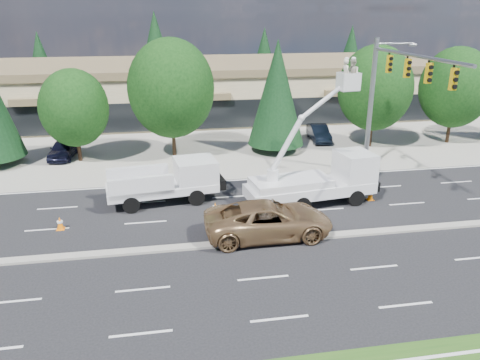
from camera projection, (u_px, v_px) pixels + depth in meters
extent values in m
plane|color=black|center=(249.00, 243.00, 22.72)|extent=(140.00, 140.00, 0.00)
cube|color=gray|center=(207.00, 138.00, 41.22)|extent=(140.00, 22.00, 0.01)
cube|color=gray|center=(249.00, 242.00, 22.70)|extent=(120.00, 0.55, 0.12)
cube|color=tan|center=(196.00, 91.00, 49.61)|extent=(50.00, 15.00, 5.00)
cube|color=brown|center=(196.00, 65.00, 48.69)|extent=(50.40, 15.40, 0.70)
cube|color=black|center=(203.00, 115.00, 42.97)|extent=(48.00, 0.12, 2.60)
cylinder|color=#332114|center=(79.00, 146.00, 34.63)|extent=(0.28, 0.28, 2.21)
ellipsoid|color=black|center=(74.00, 108.00, 33.63)|extent=(4.90, 4.90, 5.64)
cylinder|color=#332114|center=(174.00, 138.00, 35.62)|extent=(0.28, 0.28, 2.87)
ellipsoid|color=black|center=(171.00, 89.00, 34.33)|extent=(6.38, 6.38, 7.33)
cylinder|color=#332114|center=(275.00, 146.00, 37.25)|extent=(0.26, 0.26, 0.80)
cone|color=black|center=(277.00, 93.00, 35.79)|extent=(4.38, 4.38, 8.01)
cylinder|color=#332114|center=(371.00, 131.00, 38.20)|extent=(0.28, 0.28, 2.65)
ellipsoid|color=black|center=(375.00, 88.00, 37.01)|extent=(5.88, 5.88, 6.77)
cylinder|color=#332114|center=(449.00, 128.00, 39.33)|extent=(0.28, 0.28, 2.57)
ellipsoid|color=black|center=(455.00, 87.00, 38.17)|extent=(5.72, 5.72, 6.57)
cylinder|color=#332114|center=(45.00, 96.00, 58.57)|extent=(0.26, 0.26, 0.80)
cone|color=black|center=(41.00, 63.00, 57.19)|extent=(4.15, 4.15, 7.59)
cylinder|color=#332114|center=(159.00, 93.00, 60.80)|extent=(0.26, 0.26, 0.80)
cone|color=black|center=(156.00, 51.00, 58.99)|extent=(5.32, 5.32, 9.72)
cylinder|color=#332114|center=(264.00, 90.00, 63.02)|extent=(0.26, 0.26, 0.80)
cone|color=black|center=(264.00, 58.00, 61.59)|extent=(4.29, 4.29, 7.84)
cylinder|color=#332114|center=(348.00, 87.00, 64.93)|extent=(0.26, 0.26, 0.80)
cone|color=black|center=(350.00, 56.00, 63.46)|extent=(4.39, 4.39, 8.03)
cylinder|color=gray|center=(370.00, 107.00, 31.27)|extent=(0.32, 0.32, 9.00)
cylinder|color=gray|center=(417.00, 56.00, 25.33)|extent=(0.20, 10.00, 0.20)
cylinder|color=gray|center=(396.00, 43.00, 30.06)|extent=(2.60, 0.12, 0.12)
cube|color=gold|center=(389.00, 64.00, 28.36)|extent=(0.32, 0.22, 1.05)
cube|color=gold|center=(407.00, 68.00, 26.33)|extent=(0.32, 0.22, 1.05)
cube|color=gold|center=(429.00, 73.00, 24.29)|extent=(0.32, 0.22, 1.05)
cube|color=gold|center=(454.00, 79.00, 22.26)|extent=(0.32, 0.22, 1.05)
cube|color=silver|center=(162.00, 188.00, 27.26)|extent=(6.59, 3.14, 0.48)
cube|color=silver|center=(196.00, 172.00, 27.57)|extent=(2.60, 2.56, 1.58)
cube|color=black|center=(207.00, 168.00, 27.69)|extent=(0.35, 2.00, 1.06)
cube|color=silver|center=(138.00, 176.00, 27.62)|extent=(3.60, 0.79, 1.16)
cube|color=silver|center=(142.00, 187.00, 25.83)|extent=(3.60, 0.79, 1.16)
cube|color=silver|center=(310.00, 189.00, 26.98)|extent=(7.74, 3.24, 0.66)
cube|color=silver|center=(355.00, 168.00, 27.43)|extent=(2.15, 2.44, 1.88)
cube|color=black|center=(365.00, 164.00, 27.58)|extent=(0.33, 1.87, 1.13)
cube|color=silver|center=(291.00, 182.00, 26.46)|extent=(4.75, 2.74, 0.47)
cylinder|color=silver|center=(273.00, 176.00, 25.96)|extent=(0.66, 0.66, 0.75)
cube|color=silver|center=(348.00, 81.00, 25.44)|extent=(1.14, 0.97, 1.01)
imported|color=beige|center=(346.00, 74.00, 25.25)|extent=(0.46, 0.64, 1.62)
imported|color=beige|center=(352.00, 74.00, 25.37)|extent=(0.71, 0.86, 1.62)
ellipsoid|color=white|center=(347.00, 59.00, 24.96)|extent=(0.24, 0.24, 0.17)
ellipsoid|color=white|center=(354.00, 58.00, 25.08)|extent=(0.24, 0.24, 0.17)
cube|color=orange|center=(61.00, 229.00, 24.14)|extent=(0.40, 0.40, 0.03)
cone|color=orange|center=(60.00, 223.00, 24.02)|extent=(0.36, 0.36, 0.70)
cylinder|color=white|center=(60.00, 222.00, 24.00)|extent=(0.29, 0.29, 0.10)
cube|color=orange|center=(215.00, 214.00, 25.92)|extent=(0.40, 0.40, 0.03)
cone|color=orange|center=(215.00, 208.00, 25.81)|extent=(0.36, 0.36, 0.70)
cylinder|color=white|center=(215.00, 207.00, 25.78)|extent=(0.29, 0.29, 0.10)
cube|color=orange|center=(242.00, 212.00, 26.09)|extent=(0.40, 0.40, 0.03)
cone|color=orange|center=(242.00, 207.00, 25.97)|extent=(0.36, 0.36, 0.70)
cylinder|color=white|center=(242.00, 206.00, 25.95)|extent=(0.29, 0.29, 0.10)
cube|color=orange|center=(370.00, 200.00, 27.84)|extent=(0.40, 0.40, 0.03)
cone|color=orange|center=(370.00, 194.00, 27.72)|extent=(0.36, 0.36, 0.70)
cylinder|color=white|center=(371.00, 193.00, 27.70)|extent=(0.29, 0.29, 0.10)
imported|color=#957048|center=(269.00, 220.00, 23.15)|extent=(6.38, 2.98, 1.77)
imported|color=black|center=(64.00, 149.00, 35.48)|extent=(2.09, 4.27, 1.40)
imported|color=black|center=(319.00, 133.00, 40.09)|extent=(1.85, 4.23, 1.35)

